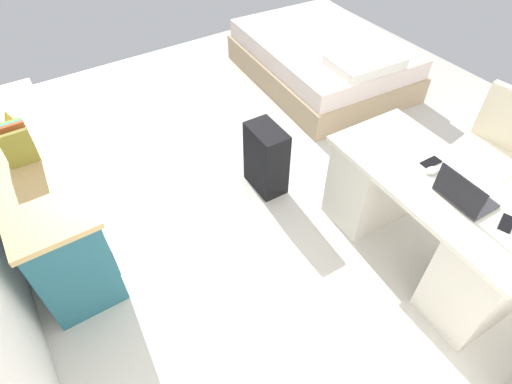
{
  "coord_description": "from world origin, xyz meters",
  "views": [
    {
      "loc": [
        -2.09,
        1.75,
        2.5
      ],
      "look_at": [
        -0.52,
        0.74,
        0.6
      ],
      "focal_mm": 29.11,
      "sensor_mm": 36.0,
      "label": 1
    }
  ],
  "objects_px": {
    "office_chair": "(485,159)",
    "computer_mouse": "(432,170)",
    "cell_phone_by_mouse": "(431,162)",
    "credenza": "(44,192)",
    "suitcase_black": "(266,159)",
    "laptop": "(463,195)",
    "desk": "(425,219)",
    "bed": "(322,60)",
    "cell_phone_near_laptop": "(507,223)",
    "figurine_small": "(8,118)"
  },
  "relations": [
    {
      "from": "desk",
      "to": "cell_phone_by_mouse",
      "type": "relative_size",
      "value": 10.78
    },
    {
      "from": "bed",
      "to": "computer_mouse",
      "type": "bearing_deg",
      "value": 155.64
    },
    {
      "from": "desk",
      "to": "cell_phone_by_mouse",
      "type": "height_order",
      "value": "cell_phone_by_mouse"
    },
    {
      "from": "suitcase_black",
      "to": "credenza",
      "type": "bearing_deg",
      "value": 75.01
    },
    {
      "from": "suitcase_black",
      "to": "computer_mouse",
      "type": "height_order",
      "value": "computer_mouse"
    },
    {
      "from": "suitcase_black",
      "to": "figurine_small",
      "type": "xyz_separation_m",
      "value": [
        0.79,
        1.6,
        0.55
      ]
    },
    {
      "from": "bed",
      "to": "computer_mouse",
      "type": "height_order",
      "value": "computer_mouse"
    },
    {
      "from": "desk",
      "to": "laptop",
      "type": "height_order",
      "value": "laptop"
    },
    {
      "from": "figurine_small",
      "to": "laptop",
      "type": "bearing_deg",
      "value": -136.17
    },
    {
      "from": "credenza",
      "to": "suitcase_black",
      "type": "bearing_deg",
      "value": -106.52
    },
    {
      "from": "figurine_small",
      "to": "cell_phone_near_laptop",
      "type": "bearing_deg",
      "value": -138.48
    },
    {
      "from": "office_chair",
      "to": "cell_phone_by_mouse",
      "type": "distance_m",
      "value": 0.81
    },
    {
      "from": "bed",
      "to": "suitcase_black",
      "type": "bearing_deg",
      "value": 126.24
    },
    {
      "from": "bed",
      "to": "computer_mouse",
      "type": "xyz_separation_m",
      "value": [
        -2.18,
        0.99,
        0.51
      ]
    },
    {
      "from": "suitcase_black",
      "to": "laptop",
      "type": "distance_m",
      "value": 1.5
    },
    {
      "from": "credenza",
      "to": "cell_phone_by_mouse",
      "type": "height_order",
      "value": "credenza"
    },
    {
      "from": "computer_mouse",
      "to": "figurine_small",
      "type": "bearing_deg",
      "value": 50.59
    },
    {
      "from": "laptop",
      "to": "desk",
      "type": "bearing_deg",
      "value": -11.82
    },
    {
      "from": "desk",
      "to": "office_chair",
      "type": "relative_size",
      "value": 1.56
    },
    {
      "from": "office_chair",
      "to": "bed",
      "type": "bearing_deg",
      "value": -4.74
    },
    {
      "from": "credenza",
      "to": "suitcase_black",
      "type": "height_order",
      "value": "credenza"
    },
    {
      "from": "cell_phone_near_laptop",
      "to": "figurine_small",
      "type": "relative_size",
      "value": 1.24
    },
    {
      "from": "credenza",
      "to": "laptop",
      "type": "bearing_deg",
      "value": -131.58
    },
    {
      "from": "suitcase_black",
      "to": "cell_phone_near_laptop",
      "type": "bearing_deg",
      "value": -160.44
    },
    {
      "from": "office_chair",
      "to": "bed",
      "type": "relative_size",
      "value": 0.47
    },
    {
      "from": "computer_mouse",
      "to": "office_chair",
      "type": "bearing_deg",
      "value": -84.12
    },
    {
      "from": "suitcase_black",
      "to": "cell_phone_near_laptop",
      "type": "distance_m",
      "value": 1.74
    },
    {
      "from": "office_chair",
      "to": "computer_mouse",
      "type": "distance_m",
      "value": 0.88
    },
    {
      "from": "cell_phone_near_laptop",
      "to": "figurine_small",
      "type": "height_order",
      "value": "figurine_small"
    },
    {
      "from": "cell_phone_near_laptop",
      "to": "office_chair",
      "type": "bearing_deg",
      "value": -74.93
    },
    {
      "from": "suitcase_black",
      "to": "cell_phone_by_mouse",
      "type": "relative_size",
      "value": 4.3
    },
    {
      "from": "office_chair",
      "to": "cell_phone_near_laptop",
      "type": "height_order",
      "value": "office_chair"
    },
    {
      "from": "suitcase_black",
      "to": "desk",
      "type": "bearing_deg",
      "value": -156.05
    },
    {
      "from": "desk",
      "to": "office_chair",
      "type": "height_order",
      "value": "office_chair"
    },
    {
      "from": "desk",
      "to": "figurine_small",
      "type": "distance_m",
      "value": 2.91
    },
    {
      "from": "suitcase_black",
      "to": "laptop",
      "type": "bearing_deg",
      "value": -159.81
    },
    {
      "from": "laptop",
      "to": "cell_phone_near_laptop",
      "type": "relative_size",
      "value": 2.34
    },
    {
      "from": "desk",
      "to": "office_chair",
      "type": "distance_m",
      "value": 0.84
    },
    {
      "from": "bed",
      "to": "cell_phone_by_mouse",
      "type": "height_order",
      "value": "cell_phone_by_mouse"
    },
    {
      "from": "desk",
      "to": "credenza",
      "type": "distance_m",
      "value": 2.66
    },
    {
      "from": "office_chair",
      "to": "credenza",
      "type": "distance_m",
      "value": 3.28
    },
    {
      "from": "credenza",
      "to": "laptop",
      "type": "xyz_separation_m",
      "value": [
        -1.82,
        -2.05,
        0.39
      ]
    },
    {
      "from": "suitcase_black",
      "to": "laptop",
      "type": "relative_size",
      "value": 1.83
    },
    {
      "from": "laptop",
      "to": "computer_mouse",
      "type": "distance_m",
      "value": 0.27
    },
    {
      "from": "cell_phone_near_laptop",
      "to": "suitcase_black",
      "type": "bearing_deg",
      "value": -2.14
    },
    {
      "from": "desk",
      "to": "bed",
      "type": "distance_m",
      "value": 2.5
    },
    {
      "from": "desk",
      "to": "figurine_small",
      "type": "bearing_deg",
      "value": 46.56
    },
    {
      "from": "office_chair",
      "to": "laptop",
      "type": "bearing_deg",
      "value": 109.61
    },
    {
      "from": "desk",
      "to": "bed",
      "type": "relative_size",
      "value": 0.73
    },
    {
      "from": "cell_phone_by_mouse",
      "to": "credenza",
      "type": "bearing_deg",
      "value": 57.12
    }
  ]
}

